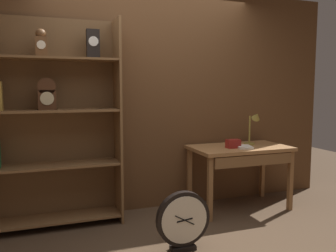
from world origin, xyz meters
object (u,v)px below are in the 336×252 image
Objects in this scene: bookshelf at (42,123)px; open_repair_manual at (244,147)px; workbench at (241,154)px; toolbox_small at (233,144)px; desk_lamp at (254,125)px; round_clock_large at (183,220)px.

bookshelf is 2.22m from open_repair_manual.
workbench is (2.19, -0.21, -0.43)m from bookshelf.
toolbox_small reaches higher than workbench.
desk_lamp is 1.68m from round_clock_large.
desk_lamp is at bearing -3.55° from bookshelf.
desk_lamp is (0.21, 0.07, 0.33)m from workbench.
bookshelf is at bearing 172.85° from toolbox_small.
bookshelf reaches higher than toolbox_small.
bookshelf is at bearing 176.45° from desk_lamp.
desk_lamp is 0.36m from open_repair_manual.
toolbox_small is 0.29× the size of round_clock_large.
bookshelf is at bearing 174.40° from workbench.
workbench is at bearing 36.42° from round_clock_large.
bookshelf is at bearing -171.93° from open_repair_manual.
open_repair_manual is (2.17, -0.31, -0.32)m from bookshelf.
bookshelf is 9.78× the size of open_repair_manual.
workbench is 7.37× the size of toolbox_small.
bookshelf is 2.41m from desk_lamp.
desk_lamp is (2.40, -0.15, -0.09)m from bookshelf.
desk_lamp is 0.78× the size of round_clock_large.
bookshelf reaches higher than round_clock_large.
open_repair_manual is (-0.01, -0.09, 0.11)m from workbench.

